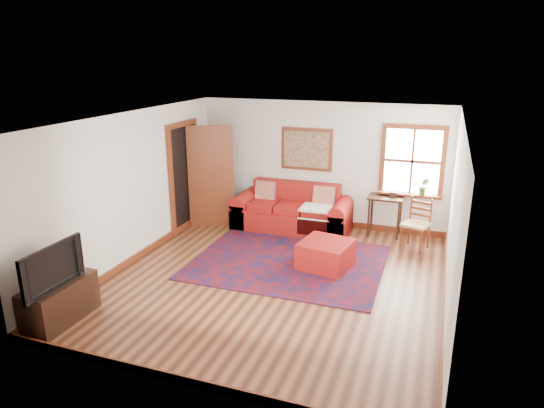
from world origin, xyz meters
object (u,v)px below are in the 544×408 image
at_px(red_ottoman, 326,254).
at_px(side_table, 385,203).
at_px(ladder_back_chair, 417,222).
at_px(red_leather_sofa, 292,214).
at_px(media_cabinet, 60,302).

height_order(red_ottoman, side_table, side_table).
xyz_separation_m(red_ottoman, ladder_back_chair, (1.34, 1.35, 0.28)).
distance_m(red_leather_sofa, red_ottoman, 1.93).
height_order(red_leather_sofa, red_ottoman, red_leather_sofa).
bearing_deg(red_ottoman, ladder_back_chair, 54.89).
relative_size(ladder_back_chair, media_cabinet, 0.92).
bearing_deg(red_leather_sofa, side_table, 7.27).
relative_size(red_leather_sofa, side_table, 2.95).
distance_m(red_leather_sofa, media_cabinet, 4.77).
bearing_deg(side_table, red_leather_sofa, -172.73).
distance_m(red_leather_sofa, side_table, 1.83).
distance_m(red_leather_sofa, ladder_back_chair, 2.43).
distance_m(side_table, ladder_back_chair, 0.80).
relative_size(red_leather_sofa, ladder_back_chair, 2.49).
relative_size(side_table, ladder_back_chair, 0.84).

